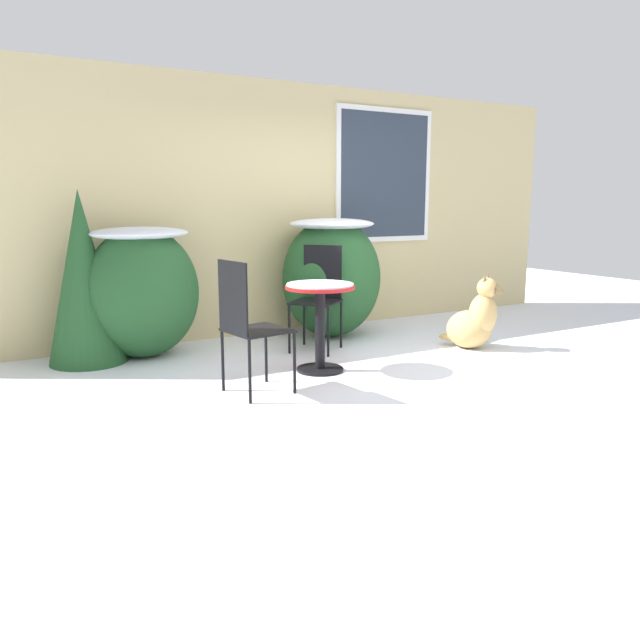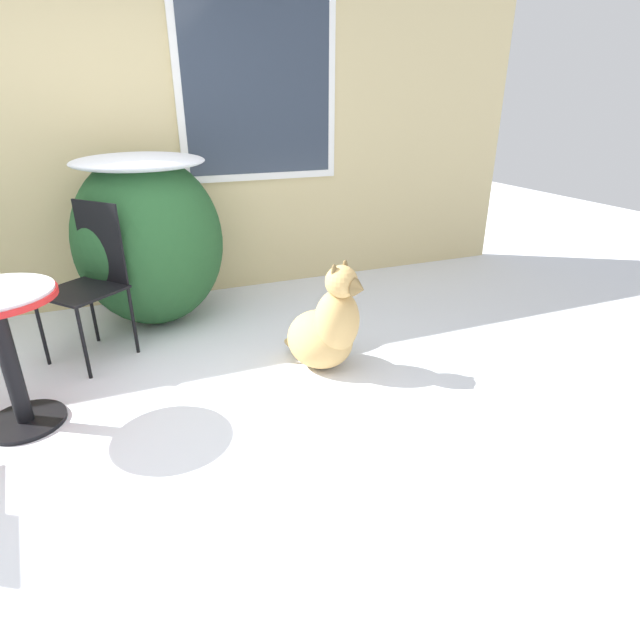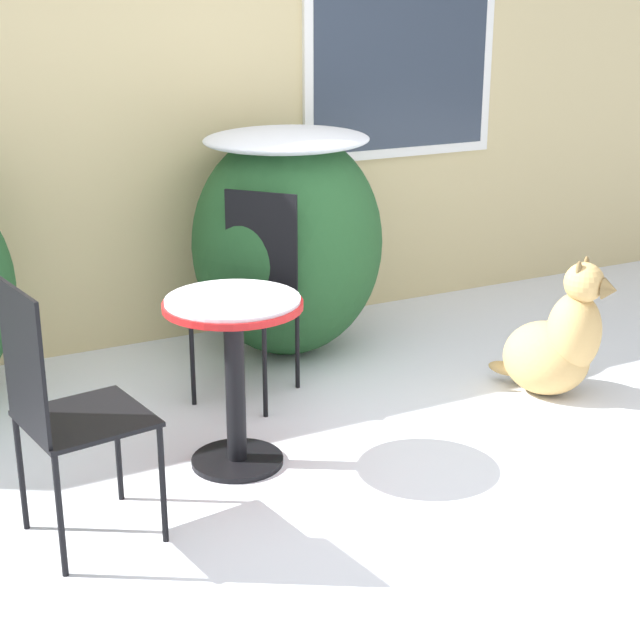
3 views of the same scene
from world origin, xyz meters
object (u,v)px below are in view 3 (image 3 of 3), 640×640
object	(u,v)px
patio_table	(234,347)
patio_chair_near_table	(252,286)
patio_chair_far_side	(62,404)
dog	(557,344)

from	to	relation	value
patio_table	patio_chair_near_table	size ratio (longest dim) A/B	0.75
patio_table	patio_chair_far_side	size ratio (longest dim) A/B	0.75
patio_table	patio_chair_near_table	xyz separation A→B (m)	(0.41, 0.75, 0.02)
patio_table	patio_chair_near_table	world-z (taller)	patio_chair_near_table
patio_table	patio_chair_far_side	xyz separation A→B (m)	(-0.82, -0.32, 0.02)
patio_table	patio_chair_far_side	distance (m)	0.88
dog	patio_chair_near_table	bearing A→B (deg)	120.92
patio_table	dog	distance (m)	1.81
patio_chair_far_side	patio_chair_near_table	bearing A→B (deg)	-57.07
patio_chair_near_table	patio_chair_far_side	xyz separation A→B (m)	(-1.24, -1.07, 0.00)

